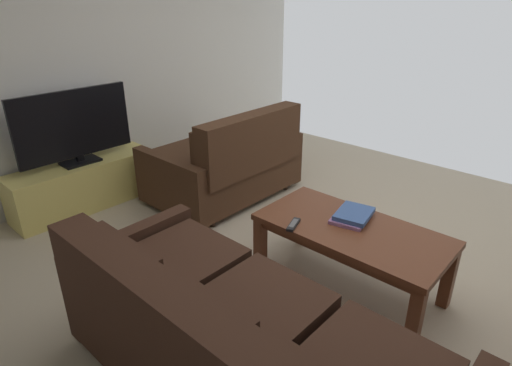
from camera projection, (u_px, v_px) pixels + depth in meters
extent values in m
cube|color=#B7A88E|center=(344.00, 275.00, 2.99)|extent=(5.28, 5.01, 0.01)
cube|color=silver|center=(117.00, 56.00, 4.08)|extent=(0.12, 5.01, 2.53)
cylinder|color=black|center=(197.00, 287.00, 2.82)|extent=(0.05, 0.05, 0.06)
cylinder|color=black|center=(98.00, 347.00, 2.34)|extent=(0.05, 0.05, 0.06)
cube|color=#382116|center=(245.00, 357.00, 2.01)|extent=(1.74, 0.84, 0.36)
cube|color=#382116|center=(247.00, 317.00, 1.93)|extent=(0.54, 0.73, 0.10)
cube|color=#382116|center=(170.00, 267.00, 2.28)|extent=(0.54, 0.73, 0.10)
cube|color=#382116|center=(180.00, 343.00, 1.63)|extent=(1.73, 0.19, 0.44)
cube|color=#382116|center=(202.00, 327.00, 1.70)|extent=(0.52, 0.12, 0.31)
cube|color=#382116|center=(123.00, 270.00, 2.06)|extent=(0.52, 0.12, 0.31)
cube|color=#382116|center=(134.00, 268.00, 2.54)|extent=(0.11, 0.83, 0.52)
cylinder|color=black|center=(232.00, 168.00, 4.74)|extent=(0.05, 0.05, 0.06)
cylinder|color=black|center=(159.00, 197.00, 4.06)|extent=(0.05, 0.05, 0.06)
cylinder|color=black|center=(285.00, 187.00, 4.28)|extent=(0.05, 0.05, 0.06)
cylinder|color=black|center=(212.00, 223.00, 3.60)|extent=(0.05, 0.05, 0.06)
cube|color=#422819|center=(223.00, 172.00, 4.09)|extent=(0.88, 1.17, 0.35)
cube|color=#422819|center=(242.00, 142.00, 4.20)|extent=(0.77, 0.54, 0.10)
cube|color=#422819|center=(197.00, 158.00, 3.81)|extent=(0.77, 0.54, 0.10)
cube|color=#422819|center=(252.00, 143.00, 3.70)|extent=(0.18, 1.16, 0.52)
cube|color=#422819|center=(264.00, 133.00, 3.96)|extent=(0.12, 0.52, 0.37)
cube|color=#422819|center=(219.00, 148.00, 3.57)|extent=(0.12, 0.52, 0.37)
cube|color=#422819|center=(266.00, 149.00, 4.49)|extent=(0.88, 0.10, 0.51)
cube|color=#422819|center=(170.00, 186.00, 3.63)|extent=(0.88, 0.10, 0.51)
cube|color=brown|center=(352.00, 230.00, 2.68)|extent=(1.19, 0.60, 0.04)
cube|color=brown|center=(351.00, 236.00, 2.70)|extent=(1.10, 0.54, 0.05)
cube|color=brown|center=(448.00, 277.00, 2.61)|extent=(0.07, 0.07, 0.43)
cube|color=brown|center=(303.00, 219.00, 3.28)|extent=(0.07, 0.07, 0.43)
cube|color=brown|center=(415.00, 321.00, 2.27)|extent=(0.07, 0.07, 0.43)
cube|color=brown|center=(260.00, 246.00, 2.94)|extent=(0.07, 0.07, 0.43)
cube|color=#D8C666|center=(85.00, 185.00, 3.87)|extent=(0.40, 1.29, 0.43)
cube|color=black|center=(79.00, 182.00, 3.93)|extent=(0.04, 1.09, 0.26)
cube|color=black|center=(66.00, 190.00, 3.77)|extent=(0.20, 0.24, 0.06)
cube|color=black|center=(81.00, 162.00, 3.78)|extent=(0.21, 0.32, 0.02)
cube|color=black|center=(80.00, 157.00, 3.76)|extent=(0.04, 0.06, 0.06)
cube|color=black|center=(74.00, 124.00, 3.64)|extent=(0.05, 1.01, 0.58)
cube|color=navy|center=(73.00, 124.00, 3.65)|extent=(0.02, 0.98, 0.55)
cube|color=#996699|center=(351.00, 217.00, 2.77)|extent=(0.26, 0.31, 0.02)
cube|color=#385693|center=(354.00, 214.00, 2.76)|extent=(0.25, 0.30, 0.03)
cube|color=black|center=(293.00, 225.00, 2.68)|extent=(0.09, 0.17, 0.02)
cube|color=#59595B|center=(294.00, 223.00, 2.68)|extent=(0.07, 0.11, 0.00)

